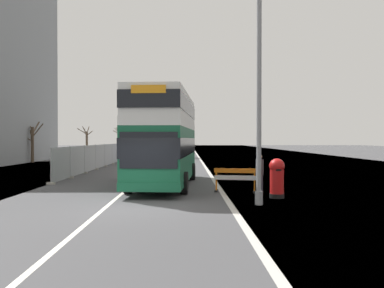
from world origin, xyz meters
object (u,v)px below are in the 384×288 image
Objects in this scene: car_receding_mid at (183,150)px; red_pillar_postbox at (277,176)px; roadworks_barrier at (235,177)px; lamppost_foreground at (259,90)px; double_decker_bus at (165,138)px; pedestrian_at_kerb at (260,174)px; car_oncoming_near at (172,153)px.

red_pillar_postbox is at bearing -82.98° from car_receding_mid.
roadworks_barrier is (-1.50, 1.77, -0.20)m from red_pillar_postbox.
lamppost_foreground reaches higher than roadworks_barrier.
double_decker_bus is 2.71× the size of car_receding_mid.
roadworks_barrier is at bearing 130.37° from red_pillar_postbox.
pedestrian_at_kerb is (3.65, -32.83, -0.08)m from car_receding_mid.
car_oncoming_near is 2.24× the size of pedestrian_at_kerb.
lamppost_foreground is 5.09× the size of pedestrian_at_kerb.
car_oncoming_near reaches higher than pedestrian_at_kerb.
red_pillar_postbox reaches higher than roadworks_barrier.
car_receding_mid is (-3.12, 35.54, -3.28)m from lamppost_foreground.
red_pillar_postbox is 0.42× the size of car_receding_mid.
double_decker_bus is 29.57m from car_receding_mid.
car_receding_mid is at bearing 83.50° from car_oncoming_near.
lamppost_foreground is at bearing -101.13° from pedestrian_at_kerb.
double_decker_bus reaches higher than pedestrian_at_kerb.
car_oncoming_near is at bearing 99.18° from lamppost_foreground.
car_receding_mid is (-4.17, 33.88, 0.07)m from red_pillar_postbox.
double_decker_bus is 4.60m from roadworks_barrier.
roadworks_barrier is 22.91m from car_oncoming_near.
lamppost_foreground is at bearing -57.77° from double_decker_bus.
car_oncoming_near is at bearing 99.44° from roadworks_barrier.
red_pillar_postbox is 34.14m from car_receding_mid.
car_oncoming_near is (-5.26, 24.36, 0.08)m from red_pillar_postbox.
lamppost_foreground reaches higher than pedestrian_at_kerb.
double_decker_bus is 7.32m from lamppost_foreground.
car_oncoming_near is at bearing -96.50° from car_receding_mid.
red_pillar_postbox is at bearing -63.67° from pedestrian_at_kerb.
lamppost_foreground is 5.49× the size of red_pillar_postbox.
lamppost_foreground reaches higher than car_oncoming_near.
roadworks_barrier is 1.10× the size of pedestrian_at_kerb.
pedestrian_at_kerb is at bearing 78.87° from lamppost_foreground.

